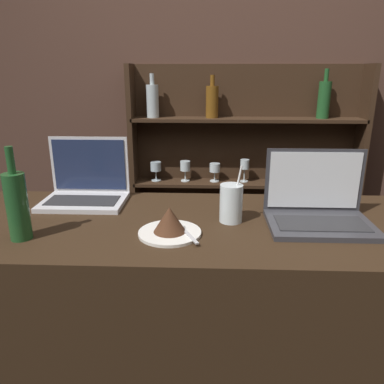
% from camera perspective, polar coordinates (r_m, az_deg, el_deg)
% --- Properties ---
extents(bar_counter, '(2.05, 0.65, 1.07)m').
position_cam_1_polar(bar_counter, '(1.61, 6.26, -22.61)').
color(bar_counter, black).
rests_on(bar_counter, ground_plane).
extents(back_wall, '(7.00, 0.06, 2.70)m').
position_cam_1_polar(back_wall, '(2.45, 5.09, 12.51)').
color(back_wall, '#4C3328').
rests_on(back_wall, ground_plane).
extents(back_shelf, '(1.44, 0.18, 1.62)m').
position_cam_1_polar(back_shelf, '(2.48, 7.68, 0.89)').
color(back_shelf, '#332114').
rests_on(back_shelf, ground_plane).
extents(laptop_near, '(0.32, 0.23, 0.25)m').
position_cam_1_polar(laptop_near, '(1.57, -15.85, 0.68)').
color(laptop_near, silver).
rests_on(laptop_near, bar_counter).
extents(laptop_far, '(0.35, 0.25, 0.25)m').
position_cam_1_polar(laptop_far, '(1.37, 18.63, -2.38)').
color(laptop_far, '#333338').
rests_on(laptop_far, bar_counter).
extents(cake_plate, '(0.20, 0.20, 0.09)m').
position_cam_1_polar(cake_plate, '(1.21, -3.41, -4.84)').
color(cake_plate, silver).
rests_on(cake_plate, bar_counter).
extents(water_glass, '(0.08, 0.08, 0.20)m').
position_cam_1_polar(water_glass, '(1.31, 5.98, -1.70)').
color(water_glass, silver).
rests_on(water_glass, bar_counter).
extents(wine_bottle_green, '(0.07, 0.07, 0.30)m').
position_cam_1_polar(wine_bottle_green, '(1.27, -25.11, -1.78)').
color(wine_bottle_green, '#1E4C23').
rests_on(wine_bottle_green, bar_counter).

